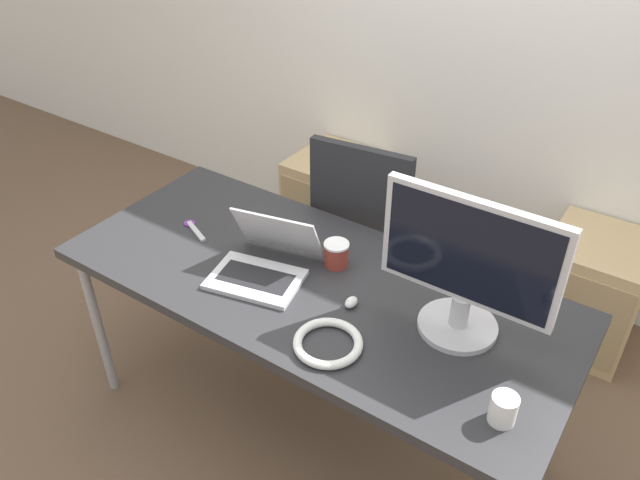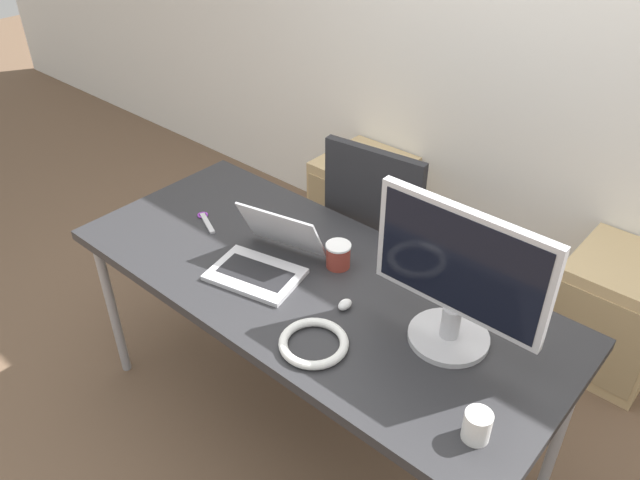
{
  "view_description": "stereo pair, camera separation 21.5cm",
  "coord_description": "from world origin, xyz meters",
  "px_view_note": "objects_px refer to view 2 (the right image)",
  "views": [
    {
      "loc": [
        0.99,
        -1.42,
        2.16
      ],
      "look_at": [
        0.0,
        0.04,
        0.93
      ],
      "focal_mm": 35.0,
      "sensor_mm": 36.0,
      "label": 1
    },
    {
      "loc": [
        1.16,
        -1.29,
        2.16
      ],
      "look_at": [
        0.0,
        0.04,
        0.93
      ],
      "focal_mm": 35.0,
      "sensor_mm": 36.0,
      "label": 2
    }
  ],
  "objects_px": {
    "laptop_center": "(264,259)",
    "monitor": "(458,278)",
    "cabinet_left": "(362,204)",
    "mouse": "(345,305)",
    "coffee_cup_white": "(477,426)",
    "coffee_cup_brown": "(338,255)",
    "office_chair": "(388,264)",
    "cabinet_right": "(614,314)",
    "cable_coil": "(314,343)"
  },
  "relations": [
    {
      "from": "coffee_cup_white",
      "to": "coffee_cup_brown",
      "type": "xyz_separation_m",
      "value": [
        -0.76,
        0.34,
        0.0
      ]
    },
    {
      "from": "mouse",
      "to": "cable_coil",
      "type": "relative_size",
      "value": 0.26
    },
    {
      "from": "cabinet_right",
      "to": "coffee_cup_brown",
      "type": "distance_m",
      "value": 1.4
    },
    {
      "from": "cabinet_right",
      "to": "cabinet_left",
      "type": "bearing_deg",
      "value": 180.0
    },
    {
      "from": "cabinet_left",
      "to": "cabinet_right",
      "type": "height_order",
      "value": "same"
    },
    {
      "from": "cabinet_left",
      "to": "laptop_center",
      "type": "height_order",
      "value": "laptop_center"
    },
    {
      "from": "coffee_cup_brown",
      "to": "coffee_cup_white",
      "type": "bearing_deg",
      "value": -24.19
    },
    {
      "from": "monitor",
      "to": "mouse",
      "type": "height_order",
      "value": "monitor"
    },
    {
      "from": "cabinet_right",
      "to": "mouse",
      "type": "height_order",
      "value": "mouse"
    },
    {
      "from": "office_chair",
      "to": "laptop_center",
      "type": "height_order",
      "value": "office_chair"
    },
    {
      "from": "office_chair",
      "to": "coffee_cup_white",
      "type": "bearing_deg",
      "value": -44.72
    },
    {
      "from": "cabinet_left",
      "to": "mouse",
      "type": "height_order",
      "value": "mouse"
    },
    {
      "from": "coffee_cup_white",
      "to": "cable_coil",
      "type": "height_order",
      "value": "coffee_cup_white"
    },
    {
      "from": "office_chair",
      "to": "cable_coil",
      "type": "bearing_deg",
      "value": -69.14
    },
    {
      "from": "cabinet_left",
      "to": "cable_coil",
      "type": "bearing_deg",
      "value": -57.95
    },
    {
      "from": "cabinet_right",
      "to": "coffee_cup_brown",
      "type": "bearing_deg",
      "value": -125.67
    },
    {
      "from": "cabinet_left",
      "to": "coffee_cup_brown",
      "type": "bearing_deg",
      "value": -57.07
    },
    {
      "from": "cabinet_right",
      "to": "monitor",
      "type": "relative_size",
      "value": 1.01
    },
    {
      "from": "cabinet_left",
      "to": "coffee_cup_white",
      "type": "distance_m",
      "value": 2.07
    },
    {
      "from": "laptop_center",
      "to": "monitor",
      "type": "distance_m",
      "value": 0.73
    },
    {
      "from": "cabinet_right",
      "to": "coffee_cup_white",
      "type": "bearing_deg",
      "value": -89.88
    },
    {
      "from": "coffee_cup_white",
      "to": "laptop_center",
      "type": "bearing_deg",
      "value": 170.96
    },
    {
      "from": "monitor",
      "to": "cabinet_left",
      "type": "bearing_deg",
      "value": 136.74
    },
    {
      "from": "mouse",
      "to": "coffee_cup_white",
      "type": "bearing_deg",
      "value": -16.49
    },
    {
      "from": "mouse",
      "to": "coffee_cup_brown",
      "type": "distance_m",
      "value": 0.24
    },
    {
      "from": "cabinet_left",
      "to": "laptop_center",
      "type": "bearing_deg",
      "value": -68.32
    },
    {
      "from": "cabinet_right",
      "to": "mouse",
      "type": "bearing_deg",
      "value": -115.77
    },
    {
      "from": "office_chair",
      "to": "cabinet_right",
      "type": "relative_size",
      "value": 1.9
    },
    {
      "from": "cabinet_right",
      "to": "cable_coil",
      "type": "bearing_deg",
      "value": -111.06
    },
    {
      "from": "monitor",
      "to": "coffee_cup_white",
      "type": "distance_m",
      "value": 0.42
    },
    {
      "from": "mouse",
      "to": "coffee_cup_white",
      "type": "xyz_separation_m",
      "value": [
        0.59,
        -0.17,
        0.03
      ]
    },
    {
      "from": "monitor",
      "to": "laptop_center",
      "type": "bearing_deg",
      "value": -169.89
    },
    {
      "from": "cabinet_left",
      "to": "monitor",
      "type": "bearing_deg",
      "value": -43.26
    },
    {
      "from": "cabinet_left",
      "to": "cabinet_right",
      "type": "xyz_separation_m",
      "value": [
        1.44,
        0.0,
        0.0
      ]
    },
    {
      "from": "mouse",
      "to": "coffee_cup_brown",
      "type": "bearing_deg",
      "value": 135.29
    },
    {
      "from": "coffee_cup_brown",
      "to": "cable_coil",
      "type": "distance_m",
      "value": 0.42
    },
    {
      "from": "laptop_center",
      "to": "cable_coil",
      "type": "relative_size",
      "value": 1.76
    },
    {
      "from": "cabinet_right",
      "to": "monitor",
      "type": "distance_m",
      "value": 1.36
    },
    {
      "from": "office_chair",
      "to": "coffee_cup_white",
      "type": "height_order",
      "value": "office_chair"
    },
    {
      "from": "office_chair",
      "to": "monitor",
      "type": "relative_size",
      "value": 1.92
    },
    {
      "from": "cabinet_right",
      "to": "coffee_cup_brown",
      "type": "relative_size",
      "value": 5.92
    },
    {
      "from": "coffee_cup_white",
      "to": "coffee_cup_brown",
      "type": "relative_size",
      "value": 0.96
    },
    {
      "from": "office_chair",
      "to": "laptop_center",
      "type": "bearing_deg",
      "value": -93.47
    },
    {
      "from": "monitor",
      "to": "coffee_cup_white",
      "type": "relative_size",
      "value": 6.16
    },
    {
      "from": "office_chair",
      "to": "monitor",
      "type": "xyz_separation_m",
      "value": [
        0.65,
        -0.62,
        0.62
      ]
    },
    {
      "from": "monitor",
      "to": "cabinet_right",
      "type": "bearing_deg",
      "value": 77.5
    },
    {
      "from": "coffee_cup_white",
      "to": "mouse",
      "type": "bearing_deg",
      "value": 163.51
    },
    {
      "from": "mouse",
      "to": "cabinet_right",
      "type": "bearing_deg",
      "value": 64.23
    },
    {
      "from": "coffee_cup_brown",
      "to": "cable_coil",
      "type": "xyz_separation_m",
      "value": [
        0.21,
        -0.37,
        -0.03
      ]
    },
    {
      "from": "laptop_center",
      "to": "coffee_cup_brown",
      "type": "distance_m",
      "value": 0.27
    }
  ]
}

